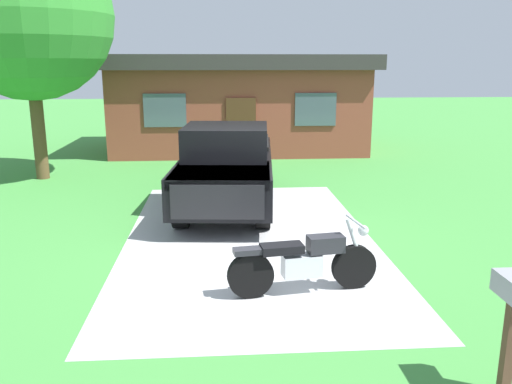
# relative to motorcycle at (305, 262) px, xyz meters

# --- Properties ---
(ground_plane) EXTENTS (80.00, 80.00, 0.00)m
(ground_plane) POSITION_rel_motorcycle_xyz_m (-0.65, 2.45, -0.47)
(ground_plane) COLOR #418E3D
(driveway_pad) EXTENTS (4.61, 8.16, 0.01)m
(driveway_pad) POSITION_rel_motorcycle_xyz_m (-0.65, 2.45, -0.47)
(driveway_pad) COLOR #AFAFAF
(driveway_pad) RESTS_ON ground
(motorcycle) EXTENTS (2.20, 0.71, 1.09)m
(motorcycle) POSITION_rel_motorcycle_xyz_m (0.00, 0.00, 0.00)
(motorcycle) COLOR black
(motorcycle) RESTS_ON ground
(pickup_truck) EXTENTS (2.47, 5.77, 1.90)m
(pickup_truck) POSITION_rel_motorcycle_xyz_m (-1.00, 5.01, 0.48)
(pickup_truck) COLOR black
(pickup_truck) RESTS_ON ground
(shade_tree) EXTENTS (4.57, 4.57, 6.77)m
(shade_tree) POSITION_rel_motorcycle_xyz_m (-6.27, 8.20, 4.00)
(shade_tree) COLOR brown
(shade_tree) RESTS_ON ground
(neighbor_house) EXTENTS (9.60, 5.60, 3.50)m
(neighbor_house) POSITION_rel_motorcycle_xyz_m (-0.45, 13.24, 1.32)
(neighbor_house) COLOR brown
(neighbor_house) RESTS_ON ground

